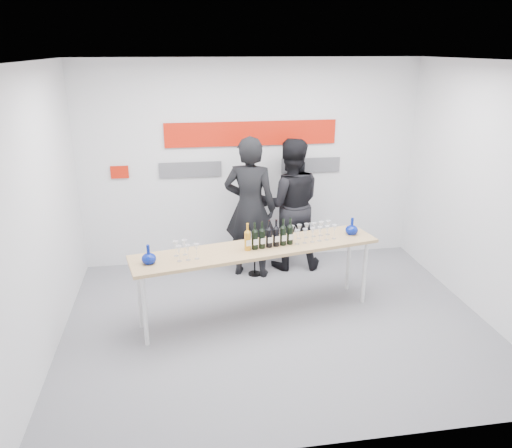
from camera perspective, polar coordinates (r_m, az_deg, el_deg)
name	(u,v)px	position (r m, az deg, el deg)	size (l,w,h in m)	color
ground	(276,322)	(6.14, 2.35, -11.09)	(5.00, 5.00, 0.00)	slate
back_wall	(251,164)	(7.43, -0.54, 6.92)	(5.00, 0.04, 3.00)	silver
signage	(248,143)	(7.33, -0.94, 9.19)	(3.38, 0.02, 0.79)	red
tasting_table	(257,252)	(5.93, 0.15, -3.27)	(3.04, 1.19, 0.89)	tan
wine_bottles	(269,234)	(5.86, 1.51, -1.13)	(0.62, 0.20, 0.33)	#BF7F19
decanter_left	(149,254)	(5.57, -12.18, -3.39)	(0.16, 0.16, 0.21)	navy
decanter_right	(352,226)	(6.40, 10.91, -0.23)	(0.16, 0.16, 0.21)	navy
glasses_left	(185,251)	(5.63, -8.14, -3.03)	(0.29, 0.24, 0.18)	silver
glasses_right	(313,232)	(6.16, 6.54, -0.94)	(0.59, 0.32, 0.18)	silver
presenter_left	(250,208)	(6.97, -0.69, 1.85)	(0.73, 0.48, 2.01)	black
presenter_right	(290,205)	(7.26, 3.91, 2.22)	(0.94, 0.73, 1.93)	black
mic_stand	(255,243)	(7.11, -0.15, -2.16)	(0.19, 0.19, 1.63)	black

